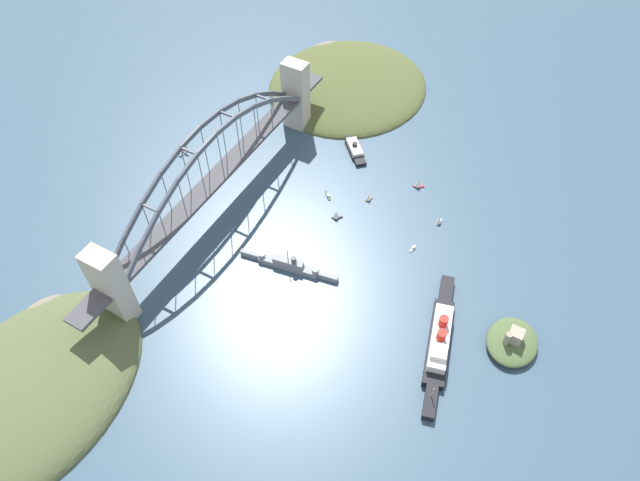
{
  "coord_description": "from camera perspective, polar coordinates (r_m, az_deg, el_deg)",
  "views": [
    {
      "loc": [
        209.19,
        197.42,
        298.66
      ],
      "look_at": [
        0.0,
        79.99,
        8.0
      ],
      "focal_mm": 31.97,
      "sensor_mm": 36.0,
      "label": 1
    }
  ],
  "objects": [
    {
      "name": "headland_west_shore",
      "position": [
        519.37,
        2.66,
        15.31
      ],
      "size": [
        144.93,
        135.73,
        22.67
      ],
      "color": "#4C562D",
      "rests_on": "ground"
    },
    {
      "name": "small_boat_4",
      "position": [
        414.81,
        0.81,
        4.55
      ],
      "size": [
        7.95,
        7.81,
        2.0
      ],
      "color": "#2D6B3D",
      "rests_on": "ground"
    },
    {
      "name": "small_boat_5",
      "position": [
        425.14,
        9.8,
        5.72
      ],
      "size": [
        6.12,
        7.95,
        8.94
      ],
      "color": "#B2231E",
      "rests_on": "ground"
    },
    {
      "name": "harbor_arch_bridge",
      "position": [
        393.2,
        -10.28,
        6.51
      ],
      "size": [
        268.59,
        18.88,
        70.39
      ],
      "color": "#BCB29E",
      "rests_on": "ground"
    },
    {
      "name": "small_boat_1",
      "position": [
        398.22,
        1.62,
        2.6
      ],
      "size": [
        6.23,
        7.31,
        7.4
      ],
      "color": "black",
      "rests_on": "ground"
    },
    {
      "name": "small_boat_3",
      "position": [
        403.59,
        11.82,
        2.02
      ],
      "size": [
        6.8,
        4.25,
        6.84
      ],
      "color": "silver",
      "rests_on": "ground"
    },
    {
      "name": "ocean_liner",
      "position": [
        344.83,
        11.87,
        -9.7
      ],
      "size": [
        94.54,
        31.39,
        17.35
      ],
      "color": "black",
      "rests_on": "ground"
    },
    {
      "name": "small_boat_0",
      "position": [
        387.13,
        9.28,
        -0.77
      ],
      "size": [
        7.19,
        2.37,
        2.04
      ],
      "color": "silver",
      "rests_on": "ground"
    },
    {
      "name": "fort_island_mid_harbor",
      "position": [
        356.57,
        18.7,
        -9.55
      ],
      "size": [
        34.76,
        29.32,
        16.03
      ],
      "color": "#4C6038",
      "rests_on": "ground"
    },
    {
      "name": "ground_plane",
      "position": [
        414.65,
        -9.7,
        3.47
      ],
      "size": [
        1400.0,
        1400.0,
        0.0
      ],
      "primitive_type": "plane",
      "color": "#385166"
    },
    {
      "name": "small_boat_2",
      "position": [
        411.8,
        4.88,
        4.32
      ],
      "size": [
        6.12,
        4.79,
        6.13
      ],
      "color": "brown",
      "rests_on": "ground"
    },
    {
      "name": "naval_cruiser",
      "position": [
        370.98,
        -3.1,
        -2.44
      ],
      "size": [
        14.29,
        67.34,
        17.67
      ],
      "color": "gray",
      "rests_on": "ground"
    },
    {
      "name": "headland_east_shore",
      "position": [
        366.7,
        -27.06,
        -13.25
      ],
      "size": [
        146.78,
        103.85,
        30.72
      ],
      "color": "#515B38",
      "rests_on": "ground"
    },
    {
      "name": "seaplane_taxiing_near_bridge",
      "position": [
        460.22,
        -13.53,
        8.74
      ],
      "size": [
        8.2,
        9.18,
        4.94
      ],
      "color": "#B7B7B2",
      "rests_on": "ground"
    },
    {
      "name": "harbor_ferry_steamer",
      "position": [
        449.8,
        3.49,
        9.16
      ],
      "size": [
        32.05,
        31.05,
        7.78
      ],
      "color": "black",
      "rests_on": "ground"
    }
  ]
}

